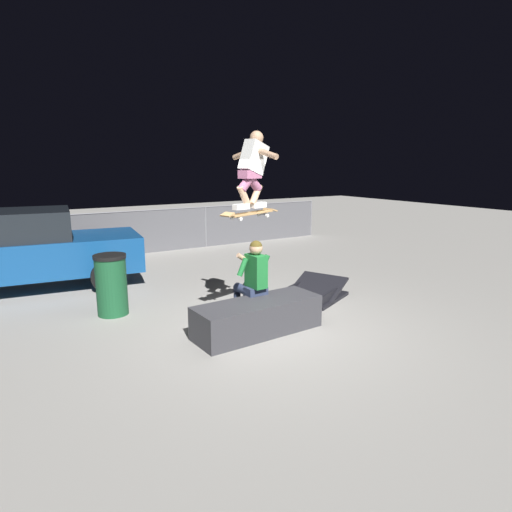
{
  "coord_description": "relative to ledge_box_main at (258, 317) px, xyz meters",
  "views": [
    {
      "loc": [
        -3.44,
        -5.19,
        2.44
      ],
      "look_at": [
        -0.11,
        0.17,
        1.08
      ],
      "focal_mm": 30.33,
      "sensor_mm": 36.0,
      "label": 1
    }
  ],
  "objects": [
    {
      "name": "trash_bin",
      "position": [
        -1.6,
        1.94,
        0.26
      ],
      "size": [
        0.52,
        0.52,
        1.0
      ],
      "color": "#19512D",
      "rests_on": "ground"
    },
    {
      "name": "person_sitting_on_ledge",
      "position": [
        0.14,
        0.4,
        0.49
      ],
      "size": [
        0.59,
        0.76,
        1.32
      ],
      "color": "#2D3856",
      "rests_on": "ground"
    },
    {
      "name": "skateboard",
      "position": [
        0.12,
        0.41,
        1.47
      ],
      "size": [
        1.04,
        0.44,
        0.13
      ],
      "color": "#AD8451"
    },
    {
      "name": "fence_back",
      "position": [
        0.26,
        6.52,
        0.4
      ],
      "size": [
        12.05,
        0.05,
        1.2
      ],
      "color": "slate",
      "rests_on": "ground"
    },
    {
      "name": "skater_airborne",
      "position": [
        0.18,
        0.43,
        2.16
      ],
      "size": [
        0.64,
        0.88,
        1.12
      ],
      "color": "white"
    },
    {
      "name": "kicker_ramp",
      "position": [
        1.76,
        0.87,
        -0.17
      ],
      "size": [
        1.4,
        1.3,
        0.45
      ],
      "color": "black",
      "rests_on": "ground"
    },
    {
      "name": "ledge_box_main",
      "position": [
        0.0,
        0.0,
        0.0
      ],
      "size": [
        1.95,
        0.75,
        0.48
      ],
      "primitive_type": "cube",
      "rotation": [
        0.0,
        0.0,
        0.05
      ],
      "color": "#38383D",
      "rests_on": "ground"
    },
    {
      "name": "parked_car",
      "position": [
        -2.65,
        4.36,
        0.55
      ],
      "size": [
        4.38,
        2.32,
        1.56
      ],
      "color": "navy",
      "rests_on": "ground"
    },
    {
      "name": "ground_plane",
      "position": [
        0.26,
        0.12,
        -0.24
      ],
      "size": [
        40.0,
        40.0,
        0.0
      ],
      "primitive_type": "plane",
      "color": "gray"
    }
  ]
}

